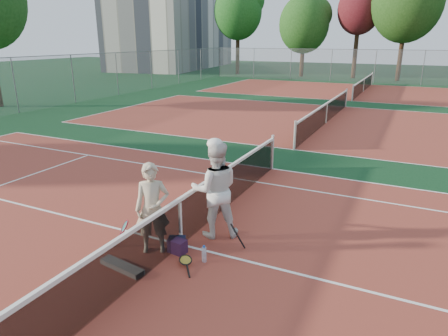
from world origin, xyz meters
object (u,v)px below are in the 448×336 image
object	(u,v)px
racket_red	(125,233)
water_bottle	(204,255)
sports_bag_navy	(177,244)
sports_bag_purple	(178,246)
net_main	(180,222)
player_a	(153,209)
apartment_block	(174,12)
player_b	(215,190)
racket_spare	(186,261)
racket_black_held	(234,237)

from	to	relation	value
racket_red	water_bottle	size ratio (longest dim) A/B	1.76
sports_bag_navy	sports_bag_purple	world-z (taller)	sports_bag_purple
sports_bag_navy	water_bottle	world-z (taller)	water_bottle
net_main	water_bottle	world-z (taller)	net_main
player_a	water_bottle	world-z (taller)	player_a
apartment_block	player_b	xyz separation A→B (m)	(28.42, -43.29, -6.48)
water_bottle	net_main	bearing A→B (deg)	153.48
player_b	racket_spare	bearing A→B (deg)	60.36
apartment_block	player_b	world-z (taller)	apartment_block
racket_red	sports_bag_purple	size ratio (longest dim) A/B	1.58
racket_red	sports_bag_purple	world-z (taller)	racket_red
net_main	sports_bag_purple	size ratio (longest dim) A/B	32.84
apartment_block	water_bottle	size ratio (longest dim) A/B	73.33
player_a	racket_black_held	xyz separation A→B (m)	(1.39, 0.71, -0.62)
player_a	player_b	bearing A→B (deg)	24.27
player_b	racket_red	size ratio (longest dim) A/B	3.85
racket_black_held	sports_bag_navy	bearing A→B (deg)	-9.88
water_bottle	racket_spare	bearing A→B (deg)	-139.98
player_a	player_b	size ratio (longest dim) A/B	0.88
apartment_block	racket_spare	size ratio (longest dim) A/B	36.84
racket_red	sports_bag_purple	xyz separation A→B (m)	(1.10, 0.19, -0.13)
player_b	player_a	bearing A→B (deg)	24.12
player_b	water_bottle	bearing A→B (deg)	74.66
apartment_block	racket_red	world-z (taller)	apartment_block
racket_red	racket_black_held	distance (m)	2.18
apartment_block	sports_bag_purple	size ratio (longest dim) A/B	65.81
racket_red	sports_bag_purple	distance (m)	1.12
sports_bag_purple	player_a	bearing A→B (deg)	-164.64
apartment_block	player_b	distance (m)	52.19
sports_bag_navy	sports_bag_purple	distance (m)	0.12
net_main	racket_red	xyz separation A→B (m)	(-1.00, -0.48, -0.25)
net_main	sports_bag_navy	world-z (taller)	net_main
player_a	apartment_block	bearing A→B (deg)	90.72
net_main	water_bottle	size ratio (longest dim) A/B	36.60
net_main	water_bottle	bearing A→B (deg)	-26.52
racket_spare	sports_bag_navy	bearing A→B (deg)	8.17
player_a	net_main	bearing A→B (deg)	18.31
player_b	racket_black_held	bearing A→B (deg)	115.47
net_main	racket_red	distance (m)	1.14
racket_red	water_bottle	xyz separation A→B (m)	(1.73, 0.12, -0.11)
player_b	water_bottle	distance (m)	1.41
racket_black_held	racket_spare	distance (m)	1.08
apartment_block	racket_spare	xyz separation A→B (m)	(28.46, -44.59, -7.44)
water_bottle	sports_bag_navy	bearing A→B (deg)	166.44
apartment_block	racket_spare	bearing A→B (deg)	-57.45
player_a	sports_bag_navy	xyz separation A→B (m)	(0.37, 0.22, -0.76)
racket_red	racket_black_held	bearing A→B (deg)	-23.69
apartment_block	water_bottle	xyz separation A→B (m)	(28.72, -44.36, -7.35)
apartment_block	player_a	distance (m)	52.73
apartment_block	racket_spare	world-z (taller)	apartment_block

